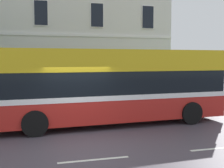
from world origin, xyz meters
TOP-DOWN VIEW (x-y plane):
  - ground_plane at (0.00, 0.79)m, footprint 60.00×56.00m
  - georgian_townhouse at (0.68, 13.64)m, footprint 14.71×8.64m
  - iron_verge_railing at (0.68, 4.40)m, footprint 13.88×0.04m
  - single_decker_bus at (1.63, 2.44)m, footprint 10.03×2.97m

SIDE VIEW (x-z plane):
  - ground_plane at x=0.00m, z-range -0.11..0.07m
  - iron_verge_railing at x=0.68m, z-range 0.14..1.11m
  - single_decker_bus at x=1.63m, z-range 0.08..3.26m
  - georgian_townhouse at x=0.68m, z-range 0.16..14.27m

